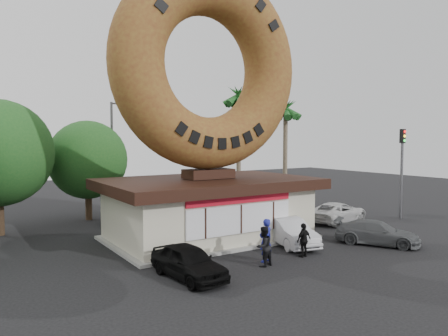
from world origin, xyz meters
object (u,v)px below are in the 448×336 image
object	(u,v)px
donut_shop	(209,206)
person_center	(264,246)
traffic_signal	(402,162)
car_silver	(289,232)
car_white	(337,212)
car_grey	(377,233)
giant_donut	(208,67)
person_left	(266,240)
car_black	(189,262)
street_lamp	(114,152)
person_right	(304,240)

from	to	relation	value
donut_shop	person_center	size ratio (longest dim) A/B	6.47
traffic_signal	car_silver	world-z (taller)	traffic_signal
person_center	car_white	bearing A→B (deg)	-167.03
person_center	car_grey	world-z (taller)	person_center
car_grey	giant_donut	bearing A→B (deg)	107.36
person_left	car_grey	distance (m)	6.83
giant_donut	car_black	world-z (taller)	giant_donut
person_center	street_lamp	bearing A→B (deg)	-99.80
traffic_signal	car_grey	world-z (taller)	traffic_signal
traffic_signal	person_right	distance (m)	13.09
car_silver	person_center	bearing A→B (deg)	-132.98
person_center	car_black	distance (m)	3.47
donut_shop	car_grey	bearing A→B (deg)	-41.45
donut_shop	giant_donut	size ratio (longest dim) A/B	1.03
car_black	car_silver	distance (m)	7.09
car_black	car_grey	distance (m)	10.74
street_lamp	person_left	world-z (taller)	street_lamp
person_right	car_grey	distance (m)	4.83
giant_donut	traffic_signal	world-z (taller)	giant_donut
person_left	car_white	distance (m)	10.64
car_silver	car_grey	size ratio (longest dim) A/B	1.00
giant_donut	street_lamp	world-z (taller)	giant_donut
traffic_signal	car_grey	xyz separation A→B (m)	(-7.39, -3.85, -3.26)
person_center	car_white	size ratio (longest dim) A/B	0.37
car_grey	traffic_signal	bearing A→B (deg)	-3.61
person_left	car_black	world-z (taller)	person_left
street_lamp	person_right	xyz separation A→B (m)	(3.64, -15.58, -3.69)
car_grey	car_white	distance (m)	5.93
car_white	car_grey	bearing A→B (deg)	140.08
person_center	car_silver	world-z (taller)	person_center
giant_donut	car_grey	xyz separation A→B (m)	(6.61, -5.86, -8.64)
donut_shop	street_lamp	bearing A→B (deg)	100.50
person_left	car_black	size ratio (longest dim) A/B	0.50
car_silver	car_grey	bearing A→B (deg)	-17.57
car_black	car_silver	xyz separation A→B (m)	(6.82, 1.92, 0.03)
traffic_signal	person_center	distance (m)	15.43
street_lamp	car_grey	xyz separation A→B (m)	(8.47, -15.86, -3.87)
giant_donut	car_silver	xyz separation A→B (m)	(2.70, -3.50, -8.55)
donut_shop	person_left	xyz separation A→B (m)	(-0.19, -5.25, -0.80)
donut_shop	street_lamp	world-z (taller)	street_lamp
giant_donut	person_left	bearing A→B (deg)	-92.02
person_left	person_center	xyz separation A→B (m)	(-0.48, -0.47, -0.10)
car_black	car_white	size ratio (longest dim) A/B	0.83
person_left	car_black	distance (m)	3.95
donut_shop	person_center	xyz separation A→B (m)	(-0.67, -5.72, -0.90)
traffic_signal	person_right	world-z (taller)	traffic_signal
donut_shop	car_white	bearing A→B (deg)	-3.61
street_lamp	car_grey	distance (m)	18.39
donut_shop	car_silver	world-z (taller)	donut_shop
person_center	car_silver	bearing A→B (deg)	-160.53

